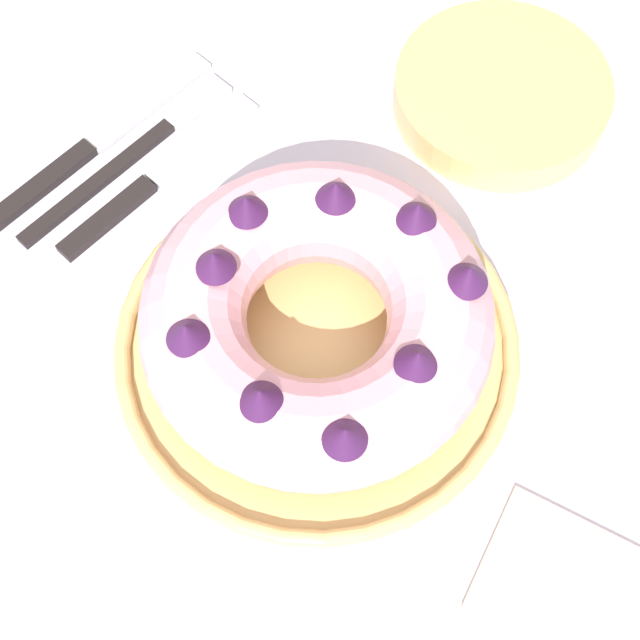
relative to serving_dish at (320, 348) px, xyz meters
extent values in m
plane|color=brown|center=(0.00, -0.03, -0.74)|extent=(8.00, 8.00, 0.00)
cube|color=silver|center=(0.00, -0.03, -0.03)|extent=(1.31, 1.09, 0.03)
cylinder|color=brown|center=(-0.59, 0.44, -0.39)|extent=(0.06, 0.06, 0.69)
cylinder|color=tan|center=(0.00, 0.00, -0.01)|extent=(0.28, 0.28, 0.01)
torus|color=tan|center=(0.00, 0.00, 0.00)|extent=(0.29, 0.29, 0.01)
torus|color=#E09EAD|center=(0.00, 0.00, 0.05)|extent=(0.24, 0.24, 0.07)
cone|color=#3D1947|center=(-0.04, -0.08, 0.09)|extent=(0.04, 0.04, 0.02)
cone|color=#3D1947|center=(0.02, -0.08, 0.09)|extent=(0.04, 0.04, 0.02)
cone|color=#3D1947|center=(0.08, -0.06, 0.09)|extent=(0.03, 0.03, 0.02)
cone|color=#3D1947|center=(0.08, 0.01, 0.09)|extent=(0.03, 0.03, 0.02)
cone|color=#3D1947|center=(0.06, 0.07, 0.09)|extent=(0.03, 0.03, 0.02)
cone|color=#3D1947|center=(0.01, 0.09, 0.09)|extent=(0.04, 0.04, 0.02)
cone|color=#3D1947|center=(-0.04, 0.06, 0.09)|extent=(0.03, 0.03, 0.02)
cone|color=#3D1947|center=(-0.08, 0.01, 0.09)|extent=(0.04, 0.04, 0.02)
cone|color=#3D1947|center=(-0.06, -0.03, 0.09)|extent=(0.04, 0.04, 0.02)
cube|color=black|center=(-0.23, -0.01, -0.01)|extent=(0.01, 0.16, 0.01)
cube|color=silver|center=(-0.23, 0.10, -0.01)|extent=(0.02, 0.06, 0.01)
cube|color=black|center=(-0.26, -0.05, -0.01)|extent=(0.02, 0.10, 0.01)
cube|color=silver|center=(-0.26, 0.07, -0.01)|extent=(0.02, 0.13, 0.00)
cube|color=black|center=(-0.20, -0.03, -0.01)|extent=(0.02, 0.09, 0.01)
cube|color=silver|center=(-0.20, 0.07, -0.01)|extent=(0.02, 0.11, 0.00)
cylinder|color=tan|center=(-0.05, 0.27, 0.00)|extent=(0.18, 0.18, 0.03)
cube|color=beige|center=(0.24, -0.01, -0.01)|extent=(0.15, 0.12, 0.00)
camera|label=1|loc=(0.18, -0.19, 0.59)|focal=50.00mm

